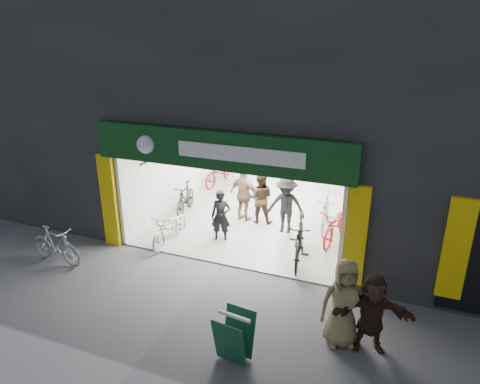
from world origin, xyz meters
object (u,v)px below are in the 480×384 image
Objects in this scene: bike_right_front at (299,241)px; parked_bike at (56,245)px; pedestrian_near at (343,303)px; bike_left_front at (170,228)px; sandwich_board at (234,336)px.

bike_right_front is 6.20m from parked_bike.
bike_right_front is 3.10m from pedestrian_near.
sandwich_board is at bearing -46.83° from bike_left_front.
parked_bike is 0.93× the size of pedestrian_near.
pedestrian_near is at bearing -88.12° from parked_bike.
sandwich_board is at bearing -100.65° from parked_bike.
pedestrian_near is (5.10, -2.42, 0.41)m from bike_left_front.
pedestrian_near reaches higher than bike_right_front.
pedestrian_near is (7.26, -0.40, 0.39)m from parked_bike.
parked_bike is at bearing 171.02° from sandwich_board.
bike_right_front is at bearing -63.25° from parked_bike.
bike_left_front is at bearing 175.12° from bike_right_front.
parked_bike is 1.78× the size of sandwich_board.
bike_left_front is 1.94× the size of sandwich_board.
pedestrian_near reaches higher than parked_bike.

